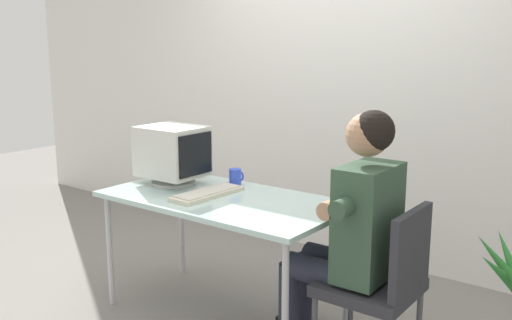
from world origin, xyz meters
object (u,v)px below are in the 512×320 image
at_px(desk, 223,206).
at_px(office_chair, 382,279).
at_px(desk_mug, 236,177).
at_px(keyboard, 208,193).
at_px(crt_monitor, 173,152).
at_px(person_seated, 350,226).

height_order(desk, office_chair, office_chair).
bearing_deg(office_chair, desk_mug, 167.57).
bearing_deg(desk_mug, keyboard, -84.54).
distance_m(crt_monitor, person_seated, 1.29).
relative_size(keyboard, office_chair, 0.57).
distance_m(desk, desk_mug, 0.31).
bearing_deg(crt_monitor, desk, -6.12).
bearing_deg(person_seated, office_chair, 0.00).
bearing_deg(person_seated, desk, -178.91).
distance_m(crt_monitor, keyboard, 0.42).
bearing_deg(keyboard, desk_mug, 95.46).
xyz_separation_m(office_chair, desk_mug, (-1.12, 0.25, 0.31)).
bearing_deg(person_seated, crt_monitor, 178.52).
height_order(desk, crt_monitor, crt_monitor).
bearing_deg(desk, person_seated, 1.09).
relative_size(desk, desk_mug, 13.58).
xyz_separation_m(crt_monitor, desk_mug, (0.33, 0.21, -0.15)).
height_order(crt_monitor, keyboard, crt_monitor).
xyz_separation_m(office_chair, person_seated, (-0.18, -0.00, 0.24)).
distance_m(desk, office_chair, 1.02).
distance_m(desk, person_seated, 0.82).
xyz_separation_m(person_seated, desk_mug, (-0.94, 0.25, 0.07)).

